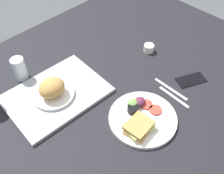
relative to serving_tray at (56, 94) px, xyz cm
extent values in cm
cube|color=black|center=(17.71, -20.18, -2.30)|extent=(190.00, 150.00, 3.00)
cube|color=#9EA0A3|center=(0.00, 0.00, 0.00)|extent=(46.47, 35.03, 1.60)
cylinder|color=white|center=(-1.41, 0.00, 1.50)|extent=(19.60, 19.60, 1.40)
ellipsoid|color=tan|center=(-1.71, -0.64, 6.33)|extent=(12.13, 10.47, 8.27)
cylinder|color=white|center=(18.27, -37.51, 0.00)|extent=(29.61, 29.61, 1.60)
cube|color=tan|center=(12.35, -40.18, 1.50)|extent=(12.67, 11.15, 1.40)
cube|color=#B2C66B|center=(12.35, -40.18, 2.70)|extent=(12.52, 10.94, 1.00)
cube|color=tan|center=(12.35, -40.18, 3.90)|extent=(11.69, 9.86, 1.40)
cylinder|color=#D14738|center=(24.93, -38.99, 1.20)|extent=(5.60, 5.60, 0.80)
cylinder|color=#D14738|center=(24.49, -34.26, 1.20)|extent=(5.60, 5.60, 0.80)
cylinder|color=black|center=(17.53, -32.33, 2.30)|extent=(5.20, 5.20, 3.00)
cylinder|color=#EFEACC|center=(17.53, -32.33, 3.40)|extent=(4.26, 4.26, 0.60)
ellipsoid|color=#729E4C|center=(19.75, -30.41, 2.60)|extent=(6.00, 4.80, 3.60)
ellipsoid|color=#6B2D47|center=(22.41, -31.59, 2.60)|extent=(6.00, 4.80, 3.60)
cylinder|color=silver|center=(-4.99, 21.43, 5.22)|extent=(6.38, 6.38, 12.05)
cylinder|color=silver|center=(55.66, -9.62, 1.20)|extent=(5.60, 5.60, 4.00)
cube|color=#B7B7BC|center=(38.27, -39.51, -0.55)|extent=(2.10, 17.04, 0.50)
cube|color=#B7B7BC|center=(41.27, -35.51, -0.55)|extent=(1.60, 19.01, 0.50)
cube|color=black|center=(53.30, -38.99, -0.40)|extent=(16.09, 12.59, 0.80)
camera|label=1|loc=(-37.42, -74.76, 92.49)|focal=41.78mm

